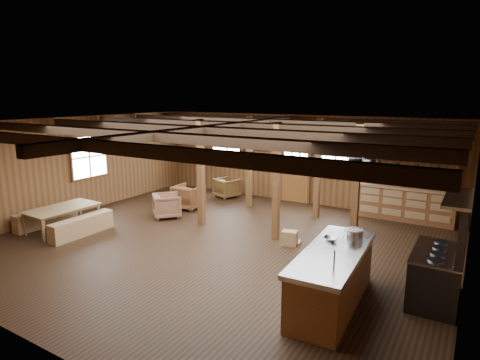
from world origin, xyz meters
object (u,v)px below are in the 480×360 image
at_px(commercial_range, 440,267).
at_px(armchair_c, 167,206).
at_px(armchair_a, 189,197).
at_px(armchair_b, 227,188).
at_px(kitchen_island, 332,278).
at_px(dining_table, 64,219).

bearing_deg(commercial_range, armchair_c, 169.72).
relative_size(armchair_a, armchair_b, 1.13).
xyz_separation_m(armchair_a, armchair_c, (0.04, -1.03, -0.03)).
bearing_deg(kitchen_island, dining_table, 176.53).
distance_m(commercial_range, armchair_b, 7.98).
height_order(kitchen_island, armchair_c, kitchen_island).
relative_size(commercial_range, armchair_a, 2.26).
xyz_separation_m(kitchen_island, armchair_a, (-5.61, 3.35, -0.11)).
height_order(commercial_range, armchair_c, commercial_range).
distance_m(commercial_range, dining_table, 8.61).
bearing_deg(armchair_b, armchair_c, 107.13).
height_order(dining_table, armchair_a, armchair_a).
bearing_deg(kitchen_island, armchair_a, 146.42).
bearing_deg(dining_table, armchair_c, -31.57).
relative_size(kitchen_island, armchair_a, 3.14).
bearing_deg(armchair_a, commercial_range, 158.67).
relative_size(armchair_b, armchair_c, 0.97).
xyz_separation_m(commercial_range, armchair_c, (-7.06, 1.28, -0.26)).
bearing_deg(armchair_c, armchair_b, -52.72).
relative_size(kitchen_island, armchair_b, 3.53).
xyz_separation_m(dining_table, armchair_a, (1.45, 3.26, 0.07)).
xyz_separation_m(kitchen_island, dining_table, (-7.06, 0.09, -0.18)).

